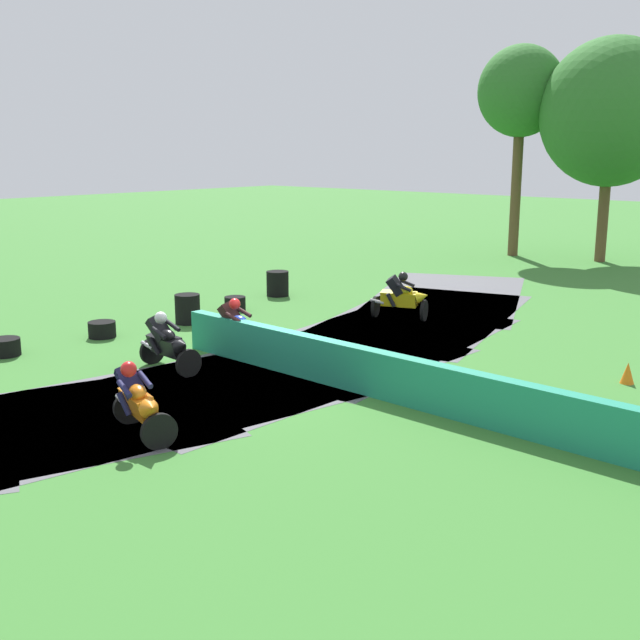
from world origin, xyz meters
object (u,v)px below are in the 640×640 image
object	(u,v)px
motorcycle_chase_black	(167,343)
tire_stack_extra_b	(278,284)
motorcycle_fourth_yellow	(402,297)
tire_stack_extra_a	(235,303)
motorcycle_trailing_blue	(237,328)
tire_stack_mid_b	(102,329)
tire_stack_far	(188,309)
motorcycle_lead_orange	(139,401)
traffic_cone	(628,373)
tire_stack_mid_a	(5,347)

from	to	relation	value
motorcycle_chase_black	tire_stack_extra_b	size ratio (longest dim) A/B	2.12
motorcycle_fourth_yellow	motorcycle_chase_black	bearing A→B (deg)	-95.50
motorcycle_fourth_yellow	tire_stack_extra_a	size ratio (longest dim) A/B	2.78
motorcycle_trailing_blue	tire_stack_mid_b	bearing A→B (deg)	-165.01
tire_stack_far	tire_stack_extra_a	world-z (taller)	tire_stack_far
tire_stack_far	motorcycle_trailing_blue	bearing A→B (deg)	-21.91
motorcycle_chase_black	tire_stack_extra_b	xyz separation A→B (m)	(-4.38, 7.81, -0.24)
tire_stack_far	motorcycle_fourth_yellow	bearing A→B (deg)	45.77
motorcycle_lead_orange	motorcycle_trailing_blue	size ratio (longest dim) A/B	1.00
motorcycle_fourth_yellow	tire_stack_extra_a	world-z (taller)	motorcycle_fourth_yellow
motorcycle_fourth_yellow	motorcycle_lead_orange	bearing A→B (deg)	-78.52
tire_stack_extra_b	tire_stack_far	bearing A→B (deg)	-77.40
motorcycle_chase_black	tire_stack_far	world-z (taller)	motorcycle_chase_black
motorcycle_lead_orange	traffic_cone	world-z (taller)	motorcycle_lead_orange
tire_stack_mid_b	traffic_cone	world-z (taller)	traffic_cone
motorcycle_trailing_blue	tire_stack_mid_a	distance (m)	5.37
motorcycle_chase_black	tire_stack_far	size ratio (longest dim) A/B	2.12
motorcycle_fourth_yellow	tire_stack_extra_a	bearing A→B (deg)	-154.19
motorcycle_trailing_blue	tire_stack_extra_b	size ratio (longest dim) A/B	2.10
motorcycle_trailing_blue	tire_stack_mid_a	size ratio (longest dim) A/B	2.40
tire_stack_far	tire_stack_extra_b	world-z (taller)	same
tire_stack_extra_a	traffic_cone	world-z (taller)	traffic_cone
motorcycle_chase_black	tire_stack_extra_b	bearing A→B (deg)	119.30
motorcycle_fourth_yellow	tire_stack_extra_b	xyz separation A→B (m)	(-5.10, 0.31, -0.25)
motorcycle_chase_black	tire_stack_extra_a	distance (m)	6.53
motorcycle_chase_black	traffic_cone	size ratio (longest dim) A/B	3.86
tire_stack_mid_a	motorcycle_trailing_blue	bearing A→B (deg)	41.28
tire_stack_extra_a	tire_stack_extra_b	world-z (taller)	tire_stack_extra_b
motorcycle_lead_orange	motorcycle_chase_black	size ratio (longest dim) A/B	1.00
motorcycle_fourth_yellow	tire_stack_mid_b	bearing A→B (deg)	-123.82
motorcycle_lead_orange	tire_stack_far	xyz separation A→B (m)	(-6.17, 6.03, -0.24)
tire_stack_extra_b	motorcycle_trailing_blue	bearing A→B (deg)	-52.66
motorcycle_lead_orange	motorcycle_fourth_yellow	size ratio (longest dim) A/B	0.98
tire_stack_far	tire_stack_extra_a	bearing A→B (deg)	99.68
motorcycle_trailing_blue	tire_stack_extra_b	distance (m)	7.46
motorcycle_chase_black	tire_stack_mid_a	world-z (taller)	motorcycle_chase_black
motorcycle_chase_black	traffic_cone	distance (m)	9.52
tire_stack_mid_a	tire_stack_far	distance (m)	4.97
motorcycle_fourth_yellow	tire_stack_mid_b	world-z (taller)	motorcycle_fourth_yellow
tire_stack_far	tire_stack_extra_b	xyz separation A→B (m)	(-1.01, 4.52, 0.00)
motorcycle_fourth_yellow	traffic_cone	bearing A→B (deg)	-15.09
tire_stack_extra_a	motorcycle_lead_orange	bearing A→B (deg)	-51.11
tire_stack_mid_a	tire_stack_mid_b	bearing A→B (deg)	86.82
tire_stack_extra_a	traffic_cone	xyz separation A→B (m)	(11.40, 0.28, 0.02)
tire_stack_mid_b	traffic_cone	bearing A→B (deg)	22.75
motorcycle_chase_black	motorcycle_fourth_yellow	xyz separation A→B (m)	(0.72, 7.50, 0.01)
tire_stack_far	tire_stack_extra_b	size ratio (longest dim) A/B	1.00
tire_stack_far	traffic_cone	bearing A→B (deg)	11.92
motorcycle_fourth_yellow	tire_stack_mid_a	distance (m)	10.25
tire_stack_extra_a	motorcycle_fourth_yellow	bearing A→B (deg)	25.81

